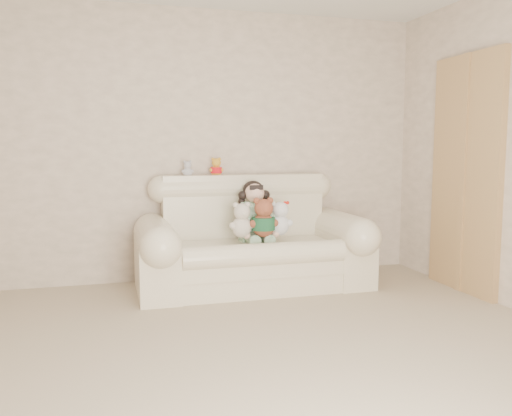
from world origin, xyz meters
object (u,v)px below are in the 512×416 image
object	(u,v)px
sofa	(253,232)
cream_teddy	(242,217)
white_cat	(280,215)
seated_child	(254,210)
brown_teddy	(263,214)

from	to	relation	value
sofa	cream_teddy	distance (m)	0.26
white_cat	cream_teddy	bearing A→B (deg)	164.84
white_cat	seated_child	bearing A→B (deg)	113.71
brown_teddy	white_cat	distance (m)	0.18
sofa	white_cat	distance (m)	0.30
brown_teddy	white_cat	xyz separation A→B (m)	(0.17, 0.05, -0.02)
sofa	seated_child	distance (m)	0.21
cream_teddy	white_cat	bearing A→B (deg)	-2.98
sofa	seated_child	world-z (taller)	sofa
seated_child	white_cat	size ratio (longest dim) A/B	1.55
brown_teddy	cream_teddy	size ratio (longest dim) A/B	1.12
sofa	seated_child	xyz separation A→B (m)	(0.03, 0.08, 0.19)
seated_child	cream_teddy	distance (m)	0.29
seated_child	brown_teddy	bearing A→B (deg)	-89.17
seated_child	white_cat	bearing A→B (deg)	-49.75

